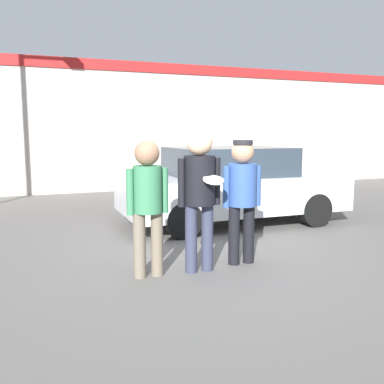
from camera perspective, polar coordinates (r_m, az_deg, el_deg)
name	(u,v)px	position (r m, az deg, el deg)	size (l,w,h in m)	color
ground_plane	(211,260)	(6.02, 2.56, -9.04)	(56.00, 56.00, 0.00)	#5B5956
storefront_building	(110,126)	(13.08, -10.90, 8.65)	(24.00, 0.22, 3.85)	#B2A89E
person_left	(148,197)	(5.16, -5.94, -0.68)	(0.52, 0.35, 1.66)	#665B4C
person_middle_with_frisbee	(199,186)	(5.31, 1.00, 0.78)	(0.56, 0.59, 1.80)	#2D3347
person_right	(242,190)	(5.69, 6.70, 0.28)	(0.55, 0.38, 1.66)	black
parked_car_near	(231,185)	(8.33, 5.23, 0.91)	(4.24, 1.94, 1.48)	#B7BABF
shrub	(253,167)	(13.80, 8.18, 3.30)	(1.33, 1.33, 1.33)	#285B2D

